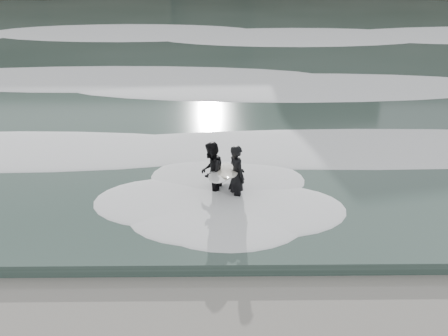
{
  "coord_description": "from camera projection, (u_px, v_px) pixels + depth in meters",
  "views": [
    {
      "loc": [
        0.77,
        -6.68,
        7.21
      ],
      "look_at": [
        0.92,
        6.24,
        1.0
      ],
      "focal_mm": 45.0,
      "sensor_mm": 36.0,
      "label": 1
    }
  ],
  "objects": [
    {
      "name": "foam_near",
      "position": [
        193.0,
        147.0,
        17.07
      ],
      "size": [
        60.0,
        3.2,
        0.2
      ],
      "primitive_type": "ellipsoid",
      "color": "white",
      "rests_on": "sea"
    },
    {
      "name": "foam_mid",
      "position": [
        199.0,
        79.0,
        23.37
      ],
      "size": [
        60.0,
        4.0,
        0.24
      ],
      "primitive_type": "ellipsoid",
      "color": "white",
      "rests_on": "sea"
    },
    {
      "name": "foam_far",
      "position": [
        204.0,
        32.0,
        31.47
      ],
      "size": [
        60.0,
        4.8,
        0.3
      ],
      "primitive_type": "ellipsoid",
      "color": "white",
      "rests_on": "sea"
    },
    {
      "name": "surfer_right",
      "position": [
        213.0,
        172.0,
        14.51
      ],
      "size": [
        1.12,
        2.03,
        1.64
      ],
      "color": "black",
      "rests_on": "ground"
    },
    {
      "name": "surfer_left",
      "position": [
        232.0,
        175.0,
        14.3
      ],
      "size": [
        1.14,
        2.27,
        1.68
      ],
      "color": "black",
      "rests_on": "ground"
    },
    {
      "name": "sea",
      "position": [
        205.0,
        23.0,
        35.2
      ],
      "size": [
        90.0,
        52.0,
        0.3
      ],
      "primitive_type": "cube",
      "color": "#344841",
      "rests_on": "ground"
    }
  ]
}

